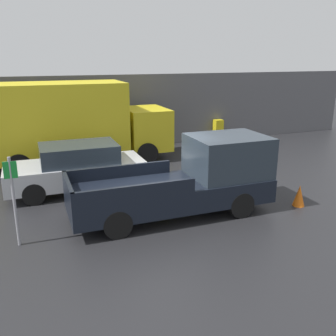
# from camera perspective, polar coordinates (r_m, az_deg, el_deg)

# --- Properties ---
(ground_plane) EXTENTS (60.00, 60.00, 0.00)m
(ground_plane) POSITION_cam_1_polar(r_m,az_deg,el_deg) (11.54, -1.12, -5.55)
(ground_plane) COLOR #232326
(building_wall) EXTENTS (28.00, 0.15, 3.52)m
(building_wall) POSITION_cam_1_polar(r_m,az_deg,el_deg) (18.33, -9.45, 8.32)
(building_wall) COLOR #56565B
(building_wall) RESTS_ON ground
(pickup_truck) EXTENTS (5.70, 1.95, 2.17)m
(pickup_truck) POSITION_cam_1_polar(r_m,az_deg,el_deg) (10.69, 3.52, -1.73)
(pickup_truck) COLOR black
(pickup_truck) RESTS_ON ground
(car) EXTENTS (4.49, 1.88, 1.60)m
(car) POSITION_cam_1_polar(r_m,az_deg,el_deg) (12.82, -13.72, 0.11)
(car) COLOR #B7BABF
(car) RESTS_ON ground
(delivery_truck) EXTENTS (8.02, 2.55, 3.36)m
(delivery_truck) POSITION_cam_1_polar(r_m,az_deg,el_deg) (15.89, -15.64, 6.76)
(delivery_truck) COLOR gold
(delivery_truck) RESTS_ON ground
(parking_sign) EXTENTS (0.30, 0.07, 2.20)m
(parking_sign) POSITION_cam_1_polar(r_m,az_deg,el_deg) (9.40, -22.47, -4.07)
(parking_sign) COLOR gray
(parking_sign) RESTS_ON ground
(newspaper_box) EXTENTS (0.45, 0.40, 1.12)m
(newspaper_box) POSITION_cam_1_polar(r_m,az_deg,el_deg) (20.25, 7.63, 5.73)
(newspaper_box) COLOR gold
(newspaper_box) RESTS_ON ground
(traffic_cone) EXTENTS (0.36, 0.36, 0.66)m
(traffic_cone) POSITION_cam_1_polar(r_m,az_deg,el_deg) (11.99, 19.36, -3.98)
(traffic_cone) COLOR orange
(traffic_cone) RESTS_ON ground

